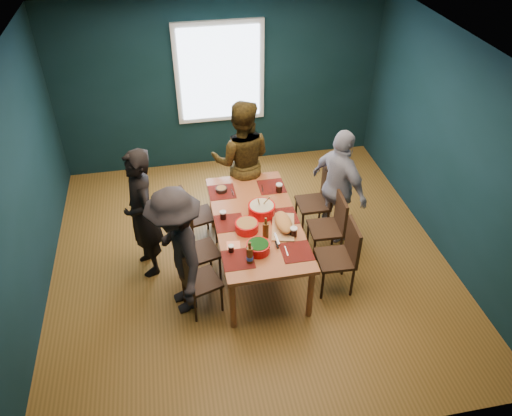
{
  "coord_description": "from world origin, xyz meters",
  "views": [
    {
      "loc": [
        -0.83,
        -4.7,
        4.45
      ],
      "look_at": [
        0.05,
        -0.13,
        0.93
      ],
      "focal_mm": 35.0,
      "sensor_mm": 36.0,
      "label": 1
    }
  ],
  "objects_px": {
    "person_right": "(339,188)",
    "person_near_left": "(178,253)",
    "chair_left_mid": "(194,248)",
    "chair_left_far": "(194,212)",
    "cutting_board": "(283,223)",
    "chair_right_mid": "(332,223)",
    "bowl_salad": "(247,226)",
    "dining_table": "(256,224)",
    "chair_right_near": "(343,252)",
    "bowl_herbs": "(258,247)",
    "chair_left_near": "(194,279)",
    "bowl_dumpling": "(262,209)",
    "chair_right_far": "(319,197)",
    "person_far_left": "(142,214)",
    "person_back": "(242,161)"
  },
  "relations": [
    {
      "from": "bowl_dumpling",
      "to": "chair_right_far",
      "type": "bearing_deg",
      "value": 28.89
    },
    {
      "from": "cutting_board",
      "to": "chair_right_mid",
      "type": "bearing_deg",
      "value": 33.85
    },
    {
      "from": "person_back",
      "to": "bowl_herbs",
      "type": "distance_m",
      "value": 1.71
    },
    {
      "from": "chair_left_near",
      "to": "cutting_board",
      "type": "bearing_deg",
      "value": 0.51
    },
    {
      "from": "chair_right_mid",
      "to": "person_far_left",
      "type": "xyz_separation_m",
      "value": [
        -2.31,
        0.2,
        0.33
      ]
    },
    {
      "from": "chair_left_mid",
      "to": "person_near_left",
      "type": "xyz_separation_m",
      "value": [
        -0.19,
        -0.38,
        0.3
      ]
    },
    {
      "from": "chair_left_mid",
      "to": "bowl_dumpling",
      "type": "xyz_separation_m",
      "value": [
        0.85,
        0.19,
        0.32
      ]
    },
    {
      "from": "chair_left_near",
      "to": "chair_right_near",
      "type": "relative_size",
      "value": 0.92
    },
    {
      "from": "dining_table",
      "to": "chair_right_far",
      "type": "xyz_separation_m",
      "value": [
        0.98,
        0.59,
        -0.16
      ]
    },
    {
      "from": "dining_table",
      "to": "bowl_dumpling",
      "type": "bearing_deg",
      "value": 49.32
    },
    {
      "from": "person_back",
      "to": "dining_table",
      "type": "bearing_deg",
      "value": 100.93
    },
    {
      "from": "chair_right_far",
      "to": "person_back",
      "type": "bearing_deg",
      "value": 149.57
    },
    {
      "from": "person_right",
      "to": "bowl_salad",
      "type": "xyz_separation_m",
      "value": [
        -1.3,
        -0.56,
        0.01
      ]
    },
    {
      "from": "cutting_board",
      "to": "person_right",
      "type": "bearing_deg",
      "value": 48.14
    },
    {
      "from": "person_far_left",
      "to": "bowl_salad",
      "type": "bearing_deg",
      "value": 55.08
    },
    {
      "from": "chair_left_near",
      "to": "bowl_dumpling",
      "type": "xyz_separation_m",
      "value": [
        0.9,
        0.68,
        0.33
      ]
    },
    {
      "from": "person_near_left",
      "to": "chair_left_near",
      "type": "bearing_deg",
      "value": 39.89
    },
    {
      "from": "cutting_board",
      "to": "chair_right_near",
      "type": "bearing_deg",
      "value": -12.17
    },
    {
      "from": "dining_table",
      "to": "person_right",
      "type": "distance_m",
      "value": 1.23
    },
    {
      "from": "chair_right_far",
      "to": "chair_left_near",
      "type": "bearing_deg",
      "value": -146.67
    },
    {
      "from": "cutting_board",
      "to": "person_back",
      "type": "bearing_deg",
      "value": 114.79
    },
    {
      "from": "chair_right_near",
      "to": "cutting_board",
      "type": "distance_m",
      "value": 0.78
    },
    {
      "from": "dining_table",
      "to": "cutting_board",
      "type": "bearing_deg",
      "value": -36.84
    },
    {
      "from": "chair_right_far",
      "to": "person_right",
      "type": "bearing_deg",
      "value": -47.96
    },
    {
      "from": "bowl_dumpling",
      "to": "cutting_board",
      "type": "relative_size",
      "value": 0.5
    },
    {
      "from": "chair_right_far",
      "to": "bowl_salad",
      "type": "height_order",
      "value": "chair_right_far"
    },
    {
      "from": "chair_right_far",
      "to": "person_back",
      "type": "height_order",
      "value": "person_back"
    },
    {
      "from": "chair_right_mid",
      "to": "bowl_salad",
      "type": "xyz_separation_m",
      "value": [
        -1.13,
        -0.22,
        0.29
      ]
    },
    {
      "from": "dining_table",
      "to": "person_near_left",
      "type": "distance_m",
      "value": 1.08
    },
    {
      "from": "chair_left_far",
      "to": "chair_right_mid",
      "type": "xyz_separation_m",
      "value": [
        1.7,
        -0.59,
        0.03
      ]
    },
    {
      "from": "chair_right_near",
      "to": "bowl_herbs",
      "type": "height_order",
      "value": "chair_right_near"
    },
    {
      "from": "chair_right_far",
      "to": "chair_right_near",
      "type": "bearing_deg",
      "value": -92.29
    },
    {
      "from": "bowl_salad",
      "to": "chair_left_near",
      "type": "bearing_deg",
      "value": -148.4
    },
    {
      "from": "chair_left_near",
      "to": "cutting_board",
      "type": "height_order",
      "value": "cutting_board"
    },
    {
      "from": "chair_left_near",
      "to": "chair_right_far",
      "type": "bearing_deg",
      "value": 14.8
    },
    {
      "from": "chair_right_mid",
      "to": "person_right",
      "type": "relative_size",
      "value": 0.55
    },
    {
      "from": "person_far_left",
      "to": "cutting_board",
      "type": "relative_size",
      "value": 2.58
    },
    {
      "from": "chair_left_mid",
      "to": "bowl_herbs",
      "type": "relative_size",
      "value": 3.3
    },
    {
      "from": "person_far_left",
      "to": "person_right",
      "type": "height_order",
      "value": "person_far_left"
    },
    {
      "from": "chair_left_far",
      "to": "bowl_salad",
      "type": "bearing_deg",
      "value": -69.96
    },
    {
      "from": "person_right",
      "to": "bowl_herbs",
      "type": "height_order",
      "value": "person_right"
    },
    {
      "from": "person_near_left",
      "to": "chair_right_far",
      "type": "bearing_deg",
      "value": 106.27
    },
    {
      "from": "chair_right_far",
      "to": "chair_left_mid",
      "type": "bearing_deg",
      "value": -158.55
    },
    {
      "from": "chair_left_mid",
      "to": "chair_left_far",
      "type": "bearing_deg",
      "value": 70.75
    },
    {
      "from": "person_near_left",
      "to": "bowl_salad",
      "type": "bearing_deg",
      "value": 97.63
    },
    {
      "from": "chair_left_mid",
      "to": "bowl_dumpling",
      "type": "bearing_deg",
      "value": -2.35
    },
    {
      "from": "person_right",
      "to": "person_near_left",
      "type": "relative_size",
      "value": 1.0
    },
    {
      "from": "bowl_salad",
      "to": "bowl_dumpling",
      "type": "height_order",
      "value": "bowl_dumpling"
    },
    {
      "from": "bowl_herbs",
      "to": "person_right",
      "type": "bearing_deg",
      "value": 37.15
    },
    {
      "from": "person_far_left",
      "to": "cutting_board",
      "type": "height_order",
      "value": "person_far_left"
    }
  ]
}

